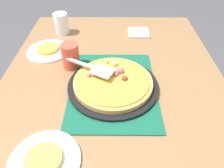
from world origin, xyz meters
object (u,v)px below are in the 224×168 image
Objects in this scene: pizza_pan at (112,85)px; napkin_stack at (138,33)px; pizza at (112,81)px; cup_corner at (61,24)px; served_slice_left at (47,49)px; served_slice_right at (42,159)px; plate_far_right at (43,161)px; pizza_server at (92,68)px; cup_near at (70,56)px; plate_near_left at (48,51)px.

pizza_pan is 3.17× the size of napkin_stack.
pizza_pan is 1.15× the size of pizza.
pizza_pan is at bearing 32.28° from cup_corner.
served_slice_right is (0.61, 0.13, 0.00)m from served_slice_left.
napkin_stack is (-0.80, 0.36, -0.01)m from served_slice_right.
cup_corner reaches higher than plate_far_right.
served_slice_left is at bearing -128.87° from pizza_pan.
pizza_server is at bearing 162.46° from plate_far_right.
served_slice_left is 0.92× the size of cup_near.
cup_corner is at bearing -162.36° from cup_near.
pizza_pan is 3.17× the size of cup_corner.
plate_near_left is at bearing 0.00° from served_slice_left.
plate_near_left is at bearing -131.53° from cup_near.
plate_far_right is 1.83× the size of napkin_stack.
plate_near_left and plate_far_right have the same top height.
pizza reaches higher than served_slice_left.
pizza is 0.56m from cup_corner.
served_slice_right is 0.92× the size of cup_corner.
served_slice_left is 0.92× the size of cup_corner.
served_slice_right is (0.61, 0.13, 0.01)m from plate_near_left.
served_slice_right is (0.00, -0.00, 0.01)m from plate_far_right.
pizza_pan reaches higher than plate_far_right.
cup_corner is 0.46m from napkin_stack.
pizza_pan reaches higher than napkin_stack.
pizza_pan is 0.57m from cup_corner.
plate_near_left is 1.83× the size of cup_corner.
napkin_stack is at bearing 132.47° from cup_near.
pizza_server is 1.85× the size of napkin_stack.
cup_near is 1.00× the size of napkin_stack.
cup_corner is (-0.20, 0.04, 0.04)m from served_slice_left.
served_slice_right is 0.92× the size of cup_near.
plate_far_right is 2.00× the size of served_slice_right.
pizza_server reaches higher than plate_far_right.
cup_near is at bearing 178.80° from served_slice_right.
pizza_pan is at bearing 51.13° from served_slice_left.
plate_near_left is 0.01m from served_slice_left.
napkin_stack is (-0.47, 0.15, -0.01)m from pizza_pan.
served_slice_right is 0.92× the size of napkin_stack.
cup_near and cup_corner have the same top height.
pizza_server is (-0.05, -0.09, 0.06)m from pizza_pan.
cup_near is at bearing 48.47° from plate_near_left.
served_slice_left and served_slice_right have the same top height.
served_slice_right is at bearing -31.54° from pizza.
napkin_stack is at bearing 150.45° from pizza_server.
plate_far_right is 0.88m from napkin_stack.
pizza_server is at bearing 48.21° from served_slice_left.
pizza_pan is 3.45× the size of served_slice_right.
served_slice_right is (0.34, -0.21, -0.02)m from pizza.
plate_far_right is at bearing -17.54° from pizza_server.
pizza is 0.40m from plate_far_right.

